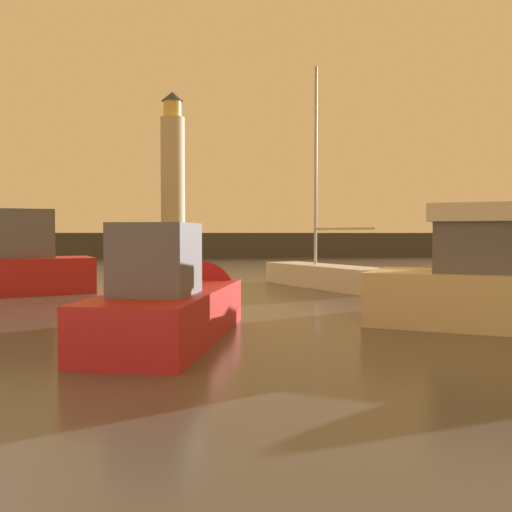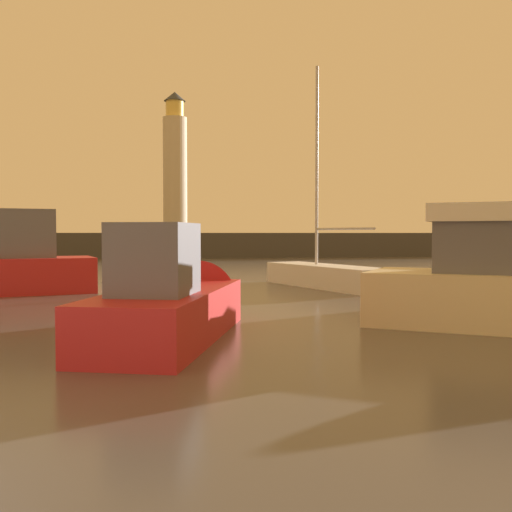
% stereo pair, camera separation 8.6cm
% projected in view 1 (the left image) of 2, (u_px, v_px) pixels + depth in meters
% --- Properties ---
extents(ground_plane, '(220.00, 220.00, 0.00)m').
position_uv_depth(ground_plane, '(240.00, 280.00, 26.72)').
color(ground_plane, '#4C4742').
extents(breakwater, '(73.20, 4.50, 2.14)m').
position_uv_depth(breakwater, '(192.00, 245.00, 51.85)').
color(breakwater, '#423F3D').
rests_on(breakwater, ground_plane).
extents(lighthouse, '(2.07, 2.07, 12.15)m').
position_uv_depth(lighthouse, '(173.00, 166.00, 51.28)').
color(lighthouse, beige).
rests_on(lighthouse, breakwater).
extents(motorboat_5, '(4.00, 7.23, 2.65)m').
position_uv_depth(motorboat_5, '(181.00, 301.00, 12.47)').
color(motorboat_5, '#B21E1E').
rests_on(motorboat_5, ground_plane).
extents(sailboat_moored, '(3.46, 6.71, 8.68)m').
position_uv_depth(sailboat_moored, '(325.00, 275.00, 23.10)').
color(sailboat_moored, white).
rests_on(sailboat_moored, ground_plane).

